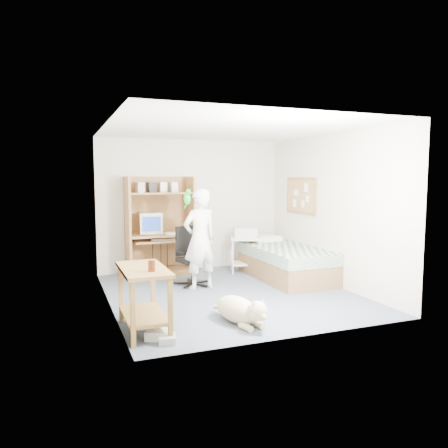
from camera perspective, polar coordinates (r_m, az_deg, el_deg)
name	(u,v)px	position (r m, az deg, el deg)	size (l,w,h in m)	color
floor	(230,293)	(6.82, 0.77, -9.04)	(4.00, 4.00, 0.00)	#4B5466
wall_back	(192,205)	(8.49, -4.24, 2.48)	(3.60, 0.02, 2.50)	beige
wall_right	(330,210)	(7.46, 13.74, 1.84)	(0.02, 4.00, 2.50)	beige
wall_left	(108,216)	(6.17, -14.93, 0.97)	(0.02, 4.00, 2.50)	beige
ceiling	(230,129)	(6.62, 0.81, 12.34)	(3.60, 4.00, 0.02)	white
computer_hutch	(159,230)	(8.10, -8.43, -0.79)	(1.20, 0.63, 1.80)	brown
bed	(285,262)	(7.84, 7.97, -4.94)	(1.02, 2.02, 0.66)	brown
side_desk	(144,290)	(5.15, -10.45, -8.43)	(0.50, 1.00, 0.75)	brown
corkboard	(301,196)	(8.19, 10.02, 3.68)	(0.04, 0.94, 0.66)	olive
office_chair	(191,264)	(7.30, -4.34, -5.28)	(0.54, 0.54, 0.96)	black
person	(200,239)	(6.95, -3.17, -2.01)	(0.58, 0.38, 1.60)	white
parrot	(187,198)	(6.85, -4.82, 3.43)	(0.12, 0.21, 0.32)	#159521
dog	(240,310)	(5.42, 2.07, -11.13)	(0.50, 1.04, 0.39)	beige
printer_cart	(245,249)	(8.23, 2.79, -3.27)	(0.67, 0.60, 0.67)	silver
printer	(245,232)	(8.19, 2.80, -1.09)	(0.42, 0.32, 0.18)	#B5B5B0
crt_monitor	(151,223)	(8.06, -9.56, 0.16)	(0.45, 0.47, 0.38)	beige
keyboard	(163,239)	(7.97, -7.93, -1.98)	(0.45, 0.16, 0.03)	beige
pencil_cup	(179,230)	(8.10, -5.85, -0.76)	(0.08, 0.08, 0.12)	gold
drink_glass	(152,266)	(4.87, -9.44, -5.43)	(0.08, 0.08, 0.12)	#441B0A
floor_box_a	(158,335)	(5.02, -8.67, -14.09)	(0.25, 0.20, 0.10)	silver
floor_box_b	(167,339)	(4.91, -7.44, -14.66)	(0.18, 0.22, 0.08)	#B3B3AE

